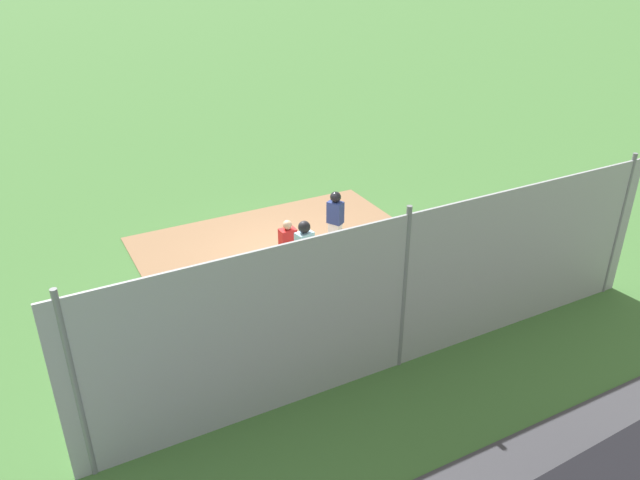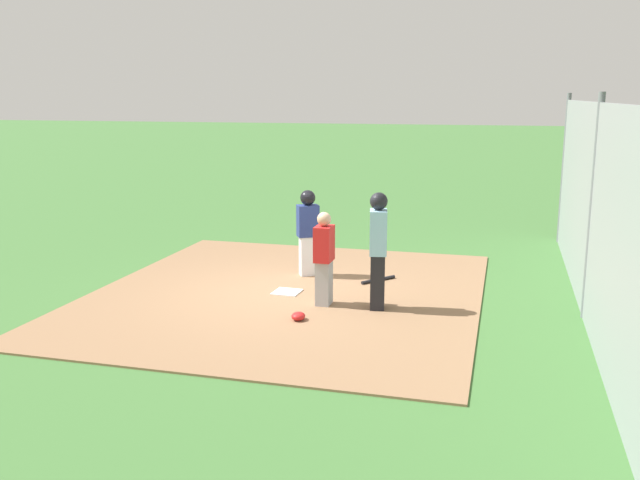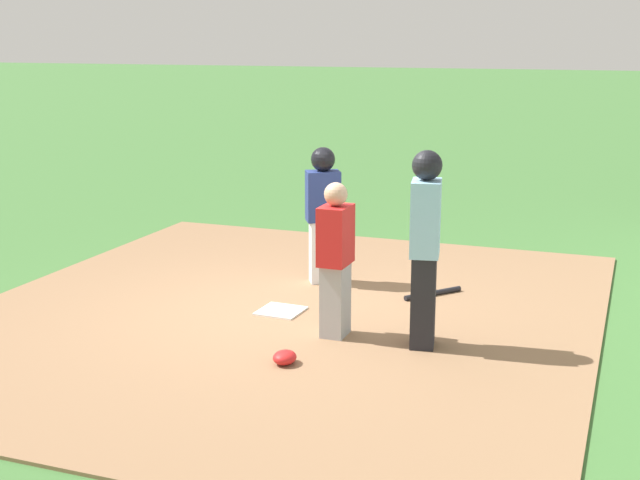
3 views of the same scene
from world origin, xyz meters
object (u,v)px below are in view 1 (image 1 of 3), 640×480
(home_plate, at_px, (293,258))
(umpire, at_px, (305,256))
(baseball_bat, at_px, (358,271))
(catcher, at_px, (288,248))
(catcher_mask, at_px, (253,280))
(runner, at_px, (335,217))

(home_plate, height_order, umpire, umpire)
(home_plate, height_order, baseball_bat, baseball_bat)
(catcher, xyz_separation_m, umpire, (0.01, -0.86, 0.21))
(catcher_mask, bearing_deg, umpire, -49.48)
(runner, bearing_deg, umpire, 14.07)
(catcher, xyz_separation_m, runner, (1.69, 0.75, 0.13))
(umpire, xyz_separation_m, runner, (1.68, 1.61, -0.08))
(runner, distance_m, catcher_mask, 2.75)
(home_plate, distance_m, baseball_bat, 1.76)
(baseball_bat, distance_m, catcher_mask, 2.57)
(runner, distance_m, baseball_bat, 1.60)
(home_plate, relative_size, runner, 0.28)
(umpire, bearing_deg, home_plate, -26.86)
(umpire, xyz_separation_m, catcher_mask, (-0.87, 1.02, -0.91))
(catcher, relative_size, catcher_mask, 6.21)
(umpire, height_order, runner, umpire)
(catcher, distance_m, baseball_bat, 1.84)
(catcher_mask, bearing_deg, baseball_bat, -17.08)
(catcher, height_order, umpire, umpire)
(catcher_mask, bearing_deg, catcher, -10.79)
(home_plate, height_order, catcher, catcher)
(home_plate, height_order, catcher_mask, catcher_mask)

